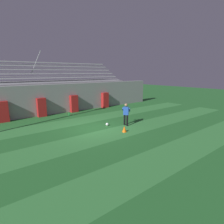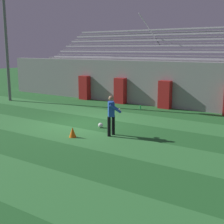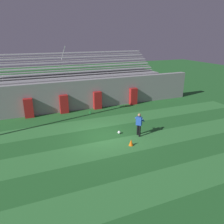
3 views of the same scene
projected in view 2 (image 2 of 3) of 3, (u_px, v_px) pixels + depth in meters
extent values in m
plane|color=#236028|center=(81.00, 124.00, 14.93)|extent=(80.00, 80.00, 0.00)
cube|color=#337A38|center=(56.00, 132.00, 13.53)|extent=(28.00, 2.13, 0.01)
cube|color=#337A38|center=(111.00, 115.00, 16.99)|extent=(28.00, 2.13, 0.01)
cube|color=gray|center=(146.00, 83.00, 19.94)|extent=(24.00, 0.60, 2.80)
cube|color=#B21E1E|center=(120.00, 91.00, 20.48)|extent=(0.75, 0.44, 1.68)
cube|color=#B21E1E|center=(165.00, 95.00, 18.72)|extent=(0.75, 0.44, 1.68)
cube|color=#B21E1E|center=(85.00, 88.00, 22.13)|extent=(0.75, 0.44, 1.68)
cube|color=gray|center=(164.00, 79.00, 22.12)|extent=(18.00, 4.60, 2.90)
cube|color=#B7B7BC|center=(152.00, 58.00, 20.24)|extent=(17.10, 0.36, 0.10)
cube|color=gray|center=(150.00, 62.00, 20.12)|extent=(17.10, 0.60, 0.04)
cube|color=#B7B7BC|center=(157.00, 52.00, 20.73)|extent=(17.10, 0.36, 0.10)
cube|color=gray|center=(155.00, 55.00, 20.61)|extent=(17.10, 0.60, 0.04)
cube|color=#B7B7BC|center=(161.00, 46.00, 21.22)|extent=(17.10, 0.36, 0.10)
cube|color=gray|center=(160.00, 49.00, 21.10)|extent=(17.10, 0.60, 0.04)
cube|color=#B7B7BC|center=(166.00, 40.00, 21.70)|extent=(17.10, 0.36, 0.10)
cube|color=gray|center=(165.00, 43.00, 21.59)|extent=(17.10, 0.60, 0.04)
cube|color=#B7B7BC|center=(170.00, 34.00, 22.19)|extent=(17.10, 0.36, 0.10)
cube|color=gray|center=(169.00, 38.00, 22.08)|extent=(17.10, 0.60, 0.04)
cube|color=#B7B7BC|center=(174.00, 29.00, 22.68)|extent=(17.10, 0.36, 0.10)
cube|color=gray|center=(173.00, 32.00, 22.57)|extent=(17.10, 0.60, 0.04)
cylinder|color=#B7B7BC|center=(150.00, 30.00, 21.60)|extent=(0.06, 3.33, 2.05)
cylinder|color=slate|center=(6.00, 39.00, 20.95)|extent=(0.20, 0.20, 8.35)
cylinder|color=black|center=(113.00, 125.00, 13.01)|extent=(0.20, 0.20, 0.82)
cylinder|color=black|center=(109.00, 127.00, 12.77)|extent=(0.20, 0.20, 0.82)
cube|color=#234CB2|center=(111.00, 109.00, 12.75)|extent=(0.43, 0.44, 0.60)
sphere|color=#A37556|center=(111.00, 98.00, 12.66)|extent=(0.22, 0.22, 0.22)
cylinder|color=#234CB2|center=(114.00, 107.00, 12.99)|extent=(0.42, 0.38, 0.37)
cylinder|color=#234CB2|center=(115.00, 109.00, 12.52)|extent=(0.42, 0.38, 0.37)
cube|color=silver|center=(119.00, 110.00, 12.99)|extent=(0.16, 0.16, 0.08)
cube|color=silver|center=(120.00, 112.00, 12.60)|extent=(0.16, 0.16, 0.08)
sphere|color=white|center=(101.00, 125.00, 14.23)|extent=(0.22, 0.22, 0.22)
cone|color=orange|center=(73.00, 132.00, 12.67)|extent=(0.30, 0.30, 0.42)
cylinder|color=green|center=(140.00, 107.00, 18.60)|extent=(0.07, 0.07, 0.24)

